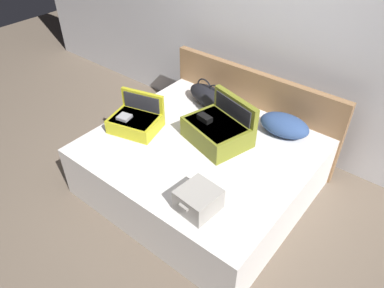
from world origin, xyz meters
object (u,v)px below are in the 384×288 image
at_px(duffel_bag, 210,97).
at_px(hard_case_small, 198,200).
at_px(bed, 200,167).
at_px(pillow_near_headboard, 284,125).
at_px(hard_case_large, 218,129).
at_px(hard_case_medium, 136,121).

bearing_deg(duffel_bag, hard_case_small, -56.73).
xyz_separation_m(bed, hard_case_small, (0.46, -0.63, 0.37)).
bearing_deg(pillow_near_headboard, hard_case_large, -131.44).
height_order(hard_case_small, pillow_near_headboard, pillow_near_headboard).
xyz_separation_m(bed, pillow_near_headboard, (0.52, 0.66, 0.38)).
relative_size(hard_case_large, hard_case_small, 2.02).
xyz_separation_m(hard_case_small, pillow_near_headboard, (0.05, 1.30, 0.01)).
distance_m(hard_case_large, pillow_near_headboard, 0.66).
height_order(bed, hard_case_large, hard_case_large).
height_order(hard_case_small, duffel_bag, duffel_bag).
relative_size(hard_case_medium, hard_case_small, 1.63).
xyz_separation_m(hard_case_medium, pillow_near_headboard, (1.19, 0.85, 0.00)).
bearing_deg(hard_case_large, bed, -99.08).
relative_size(hard_case_large, pillow_near_headboard, 1.37).
distance_m(hard_case_large, hard_case_small, 0.89).
distance_m(hard_case_medium, duffel_bag, 0.87).
bearing_deg(pillow_near_headboard, hard_case_small, -92.26).
xyz_separation_m(hard_case_medium, hard_case_small, (1.14, -0.45, -0.00)).
distance_m(hard_case_medium, hard_case_small, 1.23).
bearing_deg(hard_case_medium, duffel_bag, 53.57).
bearing_deg(bed, duffel_bag, 120.00).
xyz_separation_m(hard_case_small, duffel_bag, (-0.82, 1.25, 0.02)).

